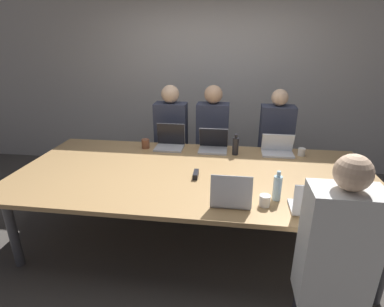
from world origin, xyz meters
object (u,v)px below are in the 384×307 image
(laptop_far_midleft, at_px, (170,141))
(bottle_near_right, at_px, (277,187))
(person_far_midleft, at_px, (171,141))
(person_far_center, at_px, (212,142))
(laptop_far_right, at_px, (278,148))
(stapler, at_px, (196,174))
(laptop_near_right, at_px, (316,205))
(laptop_far_center, at_px, (213,144))
(cup_far_midleft, at_px, (146,144))
(cup_near_midright, at_px, (265,201))
(person_far_right, at_px, (275,147))
(bottle_far_center, at_px, (235,146))
(cup_far_right, at_px, (302,152))
(person_near_right, at_px, (333,268))
(laptop_near_midright, at_px, (231,196))

(laptop_far_midleft, xyz_separation_m, bottle_near_right, (1.09, -1.09, 0.03))
(person_far_midleft, height_order, person_far_center, person_far_center)
(laptop_far_right, bearing_deg, stapler, -138.96)
(laptop_near_right, bearing_deg, laptop_far_center, -55.91)
(laptop_far_right, bearing_deg, cup_far_midleft, -179.47)
(laptop_far_right, height_order, person_far_center, person_far_center)
(laptop_far_midleft, xyz_separation_m, laptop_far_right, (1.22, -0.05, -0.01))
(laptop_far_right, bearing_deg, cup_near_midright, -101.70)
(person_far_right, xyz_separation_m, stapler, (-0.85, -1.14, 0.10))
(cup_near_midright, xyz_separation_m, person_far_midleft, (-1.05, 1.56, -0.10))
(cup_near_midright, distance_m, bottle_far_center, 1.09)
(person_far_center, relative_size, stapler, 9.42)
(stapler, bearing_deg, person_far_right, 52.07)
(laptop_near_right, relative_size, laptop_far_center, 1.09)
(laptop_far_midleft, bearing_deg, cup_near_midright, -50.69)
(cup_far_right, bearing_deg, person_near_right, -94.60)
(laptop_near_midright, xyz_separation_m, laptop_far_center, (-0.22, 1.19, -0.00))
(person_far_center, height_order, stapler, person_far_center)
(cup_near_midright, height_order, bottle_near_right, bottle_near_right)
(person_near_right, xyz_separation_m, bottle_far_center, (-0.58, 1.61, 0.17))
(cup_near_midright, height_order, person_far_right, person_far_right)
(laptop_far_center, bearing_deg, person_far_right, 28.31)
(laptop_near_right, bearing_deg, cup_far_midleft, -36.48)
(laptop_near_midright, xyz_separation_m, laptop_near_right, (0.62, -0.04, -0.00))
(cup_near_midright, distance_m, laptop_near_right, 0.36)
(cup_far_right, bearing_deg, laptop_near_midright, -123.20)
(laptop_far_midleft, distance_m, laptop_far_right, 1.22)
(cup_far_midleft, bearing_deg, laptop_near_right, -36.48)
(cup_far_midleft, relative_size, bottle_far_center, 0.44)
(laptop_near_midright, height_order, person_far_center, person_far_center)
(laptop_far_right, height_order, stapler, laptop_far_right)
(laptop_far_midleft, bearing_deg, laptop_far_center, -3.18)
(bottle_near_right, relative_size, stapler, 1.63)
(bottle_near_right, relative_size, person_far_center, 0.17)
(laptop_near_right, distance_m, cup_far_right, 1.20)
(laptop_near_midright, height_order, bottle_far_center, laptop_near_midright)
(laptop_near_right, bearing_deg, person_far_right, -86.89)
(laptop_far_center, bearing_deg, person_far_midleft, 145.55)
(laptop_near_midright, distance_m, laptop_far_center, 1.21)
(stapler, bearing_deg, cup_near_midright, -37.82)
(bottle_near_right, relative_size, laptop_far_center, 0.75)
(person_near_right, bearing_deg, person_far_midleft, -56.37)
(laptop_far_midleft, height_order, person_near_right, person_near_right)
(person_near_right, height_order, stapler, person_near_right)
(laptop_far_center, distance_m, bottle_far_center, 0.28)
(cup_far_right, height_order, person_far_center, person_far_center)
(laptop_far_midleft, distance_m, bottle_near_right, 1.54)
(laptop_near_midright, xyz_separation_m, person_far_midleft, (-0.79, 1.58, -0.13))
(person_far_midleft, bearing_deg, cup_near_midright, -56.24)
(bottle_near_right, distance_m, person_far_center, 1.63)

